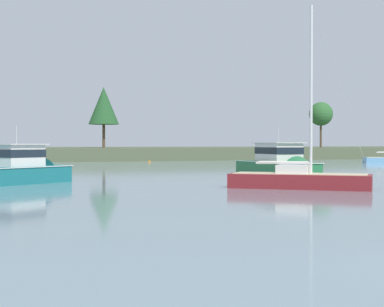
% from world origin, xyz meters
% --- Properties ---
extents(far_shore_bank, '(215.84, 46.65, 1.96)m').
position_xyz_m(far_shore_bank, '(0.00, 98.62, 0.98)').
color(far_shore_bank, '#4C563D').
rests_on(far_shore_bank, ground).
extents(cruiser_teal, '(9.47, 8.02, 4.88)m').
position_xyz_m(cruiser_teal, '(-8.23, 30.71, 0.56)').
color(cruiser_teal, '#196B70').
rests_on(cruiser_teal, ground).
extents(sailboat_maroon, '(7.88, 6.77, 11.14)m').
position_xyz_m(sailboat_maroon, '(6.91, 20.93, 0.24)').
color(sailboat_maroon, maroon).
rests_on(sailboat_maroon, ground).
extents(cruiser_green, '(3.57, 10.70, 5.08)m').
position_xyz_m(cruiser_green, '(12.51, 33.74, 0.64)').
color(cruiser_green, '#236B3D').
rests_on(cruiser_green, ground).
extents(mooring_buoy_orange, '(0.35, 0.35, 0.40)m').
position_xyz_m(mooring_buoy_orange, '(10.95, 71.28, 0.06)').
color(mooring_buoy_orange, orange).
rests_on(mooring_buoy_orange, ground).
extents(shore_tree_center_left, '(4.98, 4.98, 9.93)m').
position_xyz_m(shore_tree_center_left, '(7.02, 85.85, 8.82)').
color(shore_tree_center_left, brown).
rests_on(shore_tree_center_left, far_shore_bank).
extents(shore_tree_inland_b, '(4.21, 4.21, 8.06)m').
position_xyz_m(shore_tree_inland_b, '(45.00, 81.68, 7.89)').
color(shore_tree_inland_b, brown).
rests_on(shore_tree_inland_b, far_shore_bank).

